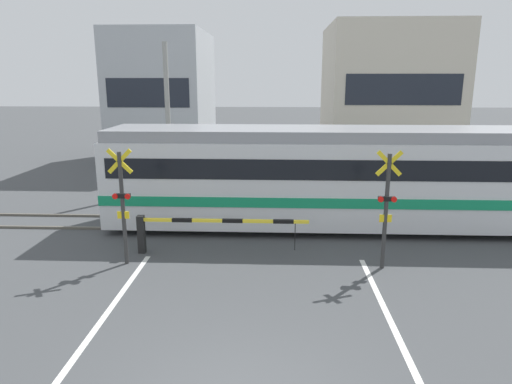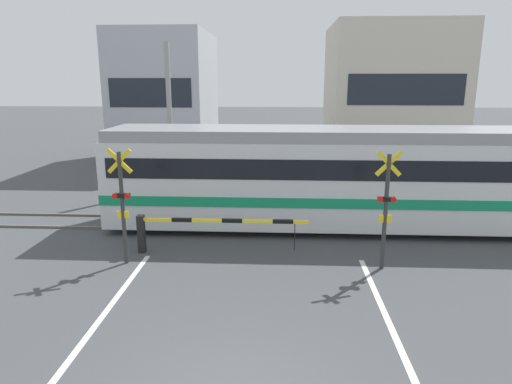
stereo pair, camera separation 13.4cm
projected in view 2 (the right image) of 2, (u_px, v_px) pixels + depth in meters
name	position (u px, v px, depth m)	size (l,w,h in m)	color
rail_track_near	(257.00, 230.00, 15.28)	(50.00, 0.10, 0.08)	#5B564C
rail_track_far	(259.00, 218.00, 16.67)	(50.00, 0.10, 0.08)	#5B564C
road_stripe_left	(67.00, 363.00, 8.19)	(0.14, 10.25, 0.01)	white
road_stripe_right	(412.00, 374.00, 7.88)	(0.14, 10.25, 0.01)	white
commuter_train	(325.00, 175.00, 15.43)	(14.63, 2.97, 3.39)	silver
crossing_barrier_near	(189.00, 227.00, 13.20)	(4.96, 0.20, 1.13)	black
crossing_barrier_far	(308.00, 186.00, 18.29)	(4.96, 0.20, 1.13)	black
crossing_signal_left	(122.00, 201.00, 12.25)	(0.68, 0.15, 3.21)	#333333
crossing_signal_right	(386.00, 205.00, 11.89)	(0.68, 0.15, 3.21)	#333333
pedestrian	(232.00, 172.00, 20.43)	(0.38, 0.22, 1.65)	#33384C
building_left_of_street	(167.00, 98.00, 28.22)	(5.37, 7.31, 7.75)	#B2B7BC
building_right_of_street	(389.00, 95.00, 27.47)	(7.23, 7.31, 8.08)	beige
utility_pole_streetside	(170.00, 118.00, 20.45)	(0.22, 0.22, 6.55)	gray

